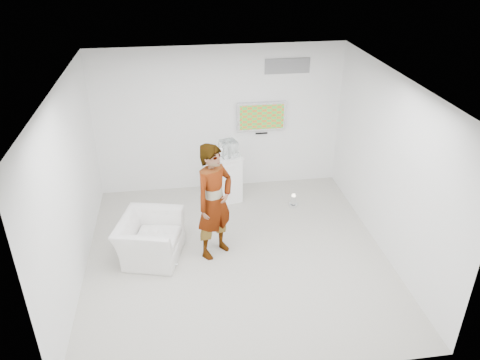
{
  "coord_description": "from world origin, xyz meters",
  "views": [
    {
      "loc": [
        -0.86,
        -6.36,
        4.89
      ],
      "look_at": [
        0.14,
        0.6,
        1.12
      ],
      "focal_mm": 35.0,
      "sensor_mm": 36.0,
      "label": 1
    }
  ],
  "objects_px": {
    "floor_uplight": "(293,201)",
    "tv": "(261,116)",
    "pedestal": "(229,178)",
    "person": "(214,202)",
    "armchair": "(150,238)"
  },
  "relations": [
    {
      "from": "armchair",
      "to": "floor_uplight",
      "type": "relative_size",
      "value": 4.03
    },
    {
      "from": "pedestal",
      "to": "floor_uplight",
      "type": "distance_m",
      "value": 1.37
    },
    {
      "from": "person",
      "to": "armchair",
      "type": "distance_m",
      "value": 1.27
    },
    {
      "from": "floor_uplight",
      "to": "tv",
      "type": "bearing_deg",
      "value": 114.92
    },
    {
      "from": "person",
      "to": "pedestal",
      "type": "bearing_deg",
      "value": 37.08
    },
    {
      "from": "tv",
      "to": "pedestal",
      "type": "bearing_deg",
      "value": -142.95
    },
    {
      "from": "tv",
      "to": "floor_uplight",
      "type": "height_order",
      "value": "tv"
    },
    {
      "from": "armchair",
      "to": "tv",
      "type": "bearing_deg",
      "value": -30.49
    },
    {
      "from": "tv",
      "to": "armchair",
      "type": "bearing_deg",
      "value": -135.36
    },
    {
      "from": "pedestal",
      "to": "floor_uplight",
      "type": "height_order",
      "value": "pedestal"
    },
    {
      "from": "pedestal",
      "to": "armchair",
      "type": "bearing_deg",
      "value": -132.25
    },
    {
      "from": "armchair",
      "to": "floor_uplight",
      "type": "distance_m",
      "value": 3.03
    },
    {
      "from": "person",
      "to": "floor_uplight",
      "type": "relative_size",
      "value": 7.38
    },
    {
      "from": "armchair",
      "to": "pedestal",
      "type": "xyz_separation_m",
      "value": [
        1.54,
        1.69,
        0.14
      ]
    },
    {
      "from": "person",
      "to": "floor_uplight",
      "type": "distance_m",
      "value": 2.28
    }
  ]
}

